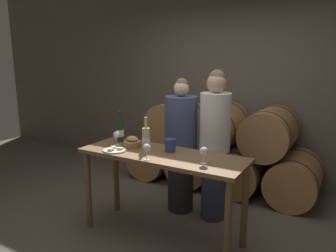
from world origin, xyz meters
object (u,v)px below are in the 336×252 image
Objects in this scene: wine_glass_far_left at (117,135)px; wine_glass_left at (147,148)px; cheese_plate at (115,150)px; blue_crock at (170,145)px; person_right at (215,145)px; wine_bottle_white at (146,139)px; wine_bottle_red at (120,131)px; bread_basket at (132,143)px; tasting_table at (162,167)px; person_left at (181,146)px; wine_glass_center at (204,152)px.

wine_glass_left is at bearing -25.02° from wine_glass_far_left.
wine_glass_far_left is at bearing 122.35° from cheese_plate.
wine_glass_far_left reaches higher than blue_crock.
wine_bottle_white is at bearing -130.06° from person_right.
person_right is 4.89× the size of wine_bottle_red.
person_right reaches higher than bread_basket.
wine_bottle_red is 0.38m from cheese_plate.
wine_glass_far_left is at bearing -171.80° from blue_crock.
person_right reaches higher than wine_glass_left.
wine_glass_left reaches higher than tasting_table.
wine_glass_center is at bearing -49.90° from person_left.
tasting_table is 0.50m from cheese_plate.
wine_bottle_white is 2.17× the size of wine_glass_far_left.
blue_crock is at bearing 157.61° from wine_glass_center.
tasting_table is 0.23m from blue_crock.
wine_glass_center is at bearing 18.18° from wine_glass_left.
wine_bottle_red is at bearing -152.84° from person_right.
wine_glass_left is 1.00× the size of wine_glass_center.
wine_bottle_white is 0.33m from cheese_plate.
person_left is 0.79m from wine_glass_far_left.
tasting_table is at bearing 169.87° from wine_glass_center.
wine_bottle_white is (0.42, -0.12, -0.00)m from wine_bottle_red.
wine_glass_far_left is at bearing 179.04° from tasting_table.
person_right is at bearing 41.11° from bread_basket.
person_right is 5.05× the size of wine_bottle_white.
wine_glass_center is (0.49, 0.16, 0.00)m from wine_glass_left.
bread_basket is (-0.68, -0.59, 0.07)m from person_right.
wine_bottle_red is 0.44m from wine_bottle_white.
wine_bottle_red is at bearing 167.64° from wine_glass_center.
person_right reaches higher than tasting_table.
tasting_table is 1.06× the size of person_left.
tasting_table is 0.61m from wine_glass_far_left.
person_left is at bearing 66.25° from bread_basket.
person_left is 6.86× the size of cheese_plate.
wine_glass_left is at bearing -82.69° from person_left.
wine_glass_center is at bearing -22.39° from blue_crock.
bread_basket is 0.87m from wine_glass_center.
blue_crock is (0.16, -0.53, 0.17)m from person_left.
person_left is at bearing 67.73° from cheese_plate.
cheese_plate is (-0.74, -0.80, 0.04)m from person_right.
person_right is 0.75m from wine_glass_center.
person_right is 10.96× the size of wine_glass_left.
wine_glass_center is at bearing -5.22° from wine_glass_far_left.
wine_glass_far_left and wine_glass_center have the same top height.
cheese_plate is (-0.45, -0.16, 0.15)m from tasting_table.
wine_glass_far_left and wine_glass_left have the same top height.
tasting_table is at bearing -9.99° from wine_bottle_white.
bread_basket is 1.18× the size of wine_glass_center.
wine_bottle_red is at bearing 165.97° from tasting_table.
cheese_plate is at bearing -112.27° from person_left.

